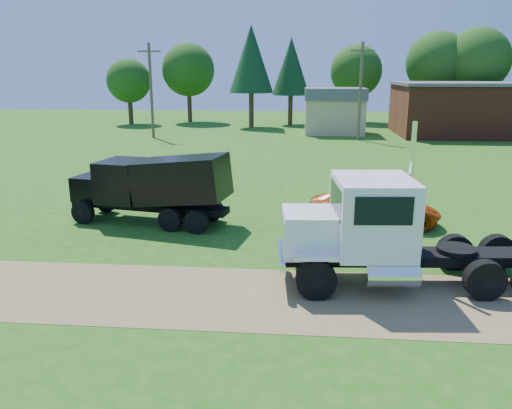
# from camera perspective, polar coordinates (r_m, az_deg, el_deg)

# --- Properties ---
(ground) EXTENTS (140.00, 140.00, 0.00)m
(ground) POSITION_cam_1_polar(r_m,az_deg,el_deg) (14.87, 3.14, -10.64)
(ground) COLOR #215612
(ground) RESTS_ON ground
(dirt_track) EXTENTS (120.00, 4.20, 0.01)m
(dirt_track) POSITION_cam_1_polar(r_m,az_deg,el_deg) (14.87, 3.14, -10.62)
(dirt_track) COLOR brown
(dirt_track) RESTS_ON ground
(white_semi_tractor) EXTENTS (8.36, 3.33, 4.98)m
(white_semi_tractor) POSITION_cam_1_polar(r_m,az_deg,el_deg) (15.66, 13.41, -3.00)
(white_semi_tractor) COLOR black
(white_semi_tractor) RESTS_ON ground
(black_dump_truck) EXTENTS (7.31, 3.36, 3.10)m
(black_dump_truck) POSITION_cam_1_polar(r_m,az_deg,el_deg) (21.88, -11.54, 2.25)
(black_dump_truck) COLOR black
(black_dump_truck) RESTS_ON ground
(orange_pickup) EXTENTS (5.64, 2.99, 1.51)m
(orange_pickup) POSITION_cam_1_polar(r_m,az_deg,el_deg) (21.91, 13.44, -0.40)
(orange_pickup) COLOR #C34309
(orange_pickup) RESTS_ON ground
(spectator_a) EXTENTS (0.69, 0.72, 1.66)m
(spectator_a) POSITION_cam_1_polar(r_m,az_deg,el_deg) (15.55, 7.77, -6.24)
(spectator_a) COLOR #999999
(spectator_a) RESTS_ON ground
(spectator_b) EXTENTS (0.95, 0.90, 1.54)m
(spectator_b) POSITION_cam_1_polar(r_m,az_deg,el_deg) (19.25, 8.65, -2.25)
(spectator_b) COLOR #999999
(spectator_b) RESTS_ON ground
(brick_building) EXTENTS (15.40, 10.40, 5.30)m
(brick_building) POSITION_cam_1_polar(r_m,az_deg,el_deg) (56.37, 23.51, 10.00)
(brick_building) COLOR brown
(brick_building) RESTS_ON ground
(tan_shed) EXTENTS (6.20, 5.40, 4.70)m
(tan_shed) POSITION_cam_1_polar(r_m,az_deg,el_deg) (53.68, 8.94, 10.60)
(tan_shed) COLOR tan
(tan_shed) RESTS_ON ground
(utility_poles) EXTENTS (42.20, 0.28, 9.00)m
(utility_poles) POSITION_cam_1_polar(r_m,az_deg,el_deg) (48.76, 11.84, 12.73)
(utility_poles) COLOR brown
(utility_poles) RESTS_ON ground
(tree_row) EXTENTS (56.19, 12.86, 11.45)m
(tree_row) POSITION_cam_1_polar(r_m,az_deg,el_deg) (63.58, 13.74, 15.17)
(tree_row) COLOR #322514
(tree_row) RESTS_ON ground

